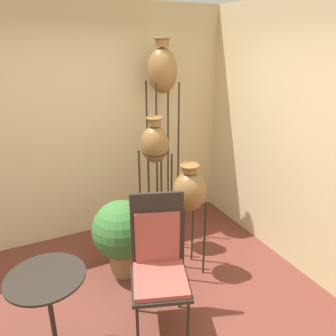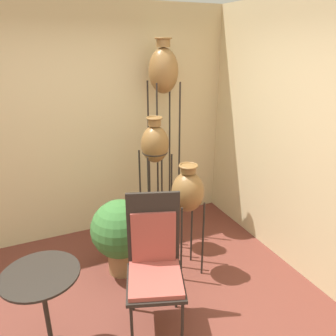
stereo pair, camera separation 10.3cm
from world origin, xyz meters
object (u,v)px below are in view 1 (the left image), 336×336
Objects in this scene: vase_stand_medium at (155,146)px; potted_plant at (122,233)px; vase_stand_tall at (162,74)px; side_table at (49,300)px; vase_stand_short at (189,192)px; chair at (159,259)px.

potted_plant is (-0.52, -0.32, -0.76)m from vase_stand_medium.
vase_stand_tall is at bearing 41.05° from potted_plant.
side_table is 0.96× the size of potted_plant.
chair is (-0.54, -0.47, -0.29)m from vase_stand_short.
potted_plant is at bearing 44.21° from side_table.
potted_plant is at bearing -138.95° from vase_stand_tall.
potted_plant is at bearing 114.75° from chair.
chair reaches higher than side_table.
vase_stand_short is at bearing -23.43° from potted_plant.
vase_stand_short is 0.80m from potted_plant.
vase_stand_short is at bearing 19.42° from side_table.
potted_plant is at bearing -148.26° from vase_stand_medium.
side_table is (-1.56, -1.43, -1.36)m from vase_stand_tall.
vase_stand_tall is 0.83m from vase_stand_medium.
vase_stand_short reaches higher than side_table.
vase_stand_medium is 0.97m from potted_plant.
chair is at bearing -116.24° from vase_stand_tall.
vase_stand_tall reaches higher than chair.
vase_stand_tall is 2.01× the size of chair.
side_table is at bearing -137.32° from vase_stand_tall.
vase_stand_medium reaches higher than potted_plant.
vase_stand_tall reaches higher than potted_plant.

